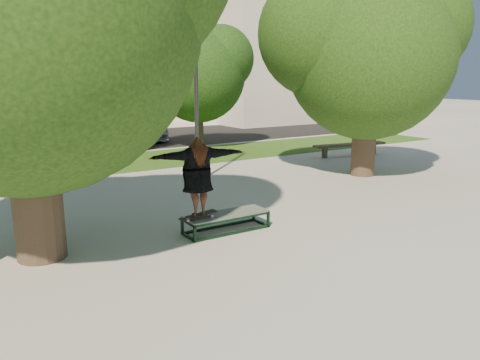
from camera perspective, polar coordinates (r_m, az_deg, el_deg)
ground at (r=9.75m, az=3.43°, el=-6.28°), size 120.00×120.00×0.00m
grass_strip at (r=18.40m, az=-11.69°, el=2.37°), size 30.00×4.00×0.02m
asphalt_strip at (r=24.27m, az=-19.52°, el=4.27°), size 40.00×8.00×0.01m
tree_right at (r=15.55m, az=15.02°, el=15.55°), size 6.24×5.33×6.51m
bg_tree_mid at (r=20.03m, az=-20.70°, el=14.15°), size 5.76×4.92×6.24m
bg_tree_right at (r=21.45m, az=-5.39°, el=13.29°), size 5.04×4.31×5.43m
lamppost at (r=14.03m, az=-5.39°, el=12.44°), size 0.25×0.15×6.11m
side_building at (r=37.67m, az=5.95°, el=13.61°), size 15.00×10.00×8.00m
grind_box at (r=9.73m, az=-1.68°, el=-5.14°), size 1.80×0.60×0.38m
skater_rig at (r=9.16m, az=-5.21°, el=0.44°), size 1.97×0.83×1.64m
bench at (r=19.58m, az=13.24°, el=4.11°), size 3.33×0.94×0.51m
car_grey at (r=22.99m, az=-24.00°, el=5.34°), size 3.27×5.64×1.48m
car_silver_b at (r=24.82m, az=-12.05°, el=6.44°), size 2.53×4.93×1.37m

